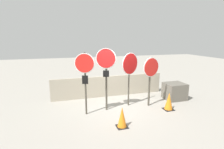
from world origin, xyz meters
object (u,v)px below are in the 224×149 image
(storage_crate, at_px, (174,91))
(stop_sign_0, at_px, (85,71))
(stop_sign_3, at_px, (151,72))
(traffic_cone_1, at_px, (169,101))
(stop_sign_1, at_px, (106,67))
(stop_sign_2, at_px, (130,67))
(traffic_cone_0, at_px, (122,117))

(storage_crate, bearing_deg, stop_sign_0, -173.10)
(stop_sign_3, xyz_separation_m, traffic_cone_1, (0.58, -0.60, -1.15))
(storage_crate, bearing_deg, stop_sign_1, -174.33)
(stop_sign_3, xyz_separation_m, storage_crate, (1.61, 0.45, -1.12))
(stop_sign_3, bearing_deg, stop_sign_2, 147.23)
(traffic_cone_1, distance_m, storage_crate, 1.46)
(traffic_cone_1, bearing_deg, traffic_cone_0, -160.91)
(traffic_cone_0, relative_size, storage_crate, 0.74)
(stop_sign_0, bearing_deg, stop_sign_1, 30.42)
(stop_sign_0, xyz_separation_m, traffic_cone_1, (3.40, -0.51, -1.40))
(stop_sign_3, distance_m, traffic_cone_0, 2.57)
(stop_sign_2, xyz_separation_m, storage_crate, (2.45, 0.16, -1.34))
(stop_sign_0, distance_m, stop_sign_2, 2.02)
(stop_sign_0, distance_m, stop_sign_1, 0.89)
(stop_sign_2, height_order, stop_sign_3, stop_sign_2)
(stop_sign_0, bearing_deg, stop_sign_2, 29.36)
(traffic_cone_1, bearing_deg, stop_sign_0, 171.54)
(stop_sign_1, distance_m, stop_sign_2, 1.13)
(stop_sign_3, relative_size, storage_crate, 2.27)
(stop_sign_0, distance_m, traffic_cone_1, 3.72)
(stop_sign_0, xyz_separation_m, stop_sign_3, (2.83, 0.09, -0.25))
(stop_sign_1, height_order, stop_sign_3, stop_sign_1)
(stop_sign_3, height_order, traffic_cone_0, stop_sign_3)
(stop_sign_0, xyz_separation_m, stop_sign_1, (0.87, 0.18, 0.07))
(stop_sign_1, xyz_separation_m, stop_sign_3, (1.95, -0.09, -0.32))
(stop_sign_2, bearing_deg, stop_sign_0, 164.96)
(traffic_cone_0, bearing_deg, stop_sign_1, 95.75)
(stop_sign_1, relative_size, traffic_cone_1, 3.48)
(stop_sign_2, distance_m, traffic_cone_0, 2.40)
(stop_sign_0, relative_size, traffic_cone_0, 3.47)
(stop_sign_3, distance_m, traffic_cone_1, 1.42)
(stop_sign_1, bearing_deg, traffic_cone_1, 8.94)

